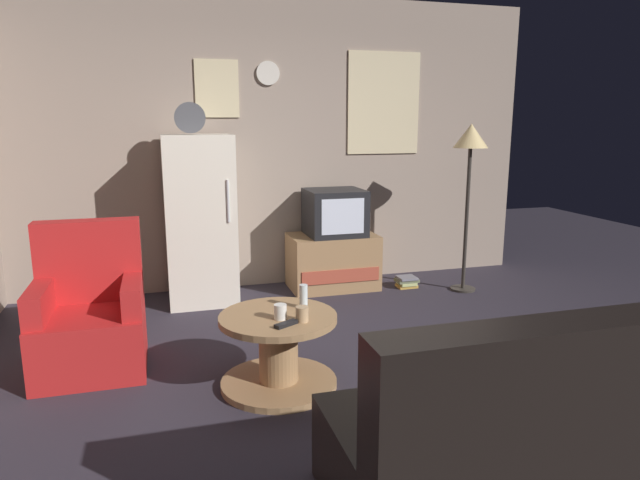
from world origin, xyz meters
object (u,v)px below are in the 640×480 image
tv_stand (333,261)px  couch (537,438)px  mug_ceramic_white (280,312)px  crt_tv (335,212)px  book_stack (407,282)px  coffee_table (278,351)px  wine_glass (304,296)px  armchair (90,318)px  standing_lamp (470,149)px  mug_ceramic_tan (302,314)px  remote_control (286,324)px  fridge (200,219)px

tv_stand → couch: couch is taller
mug_ceramic_white → couch: couch is taller
crt_tv → book_stack: (0.69, -0.20, -0.69)m
coffee_table → wine_glass: bearing=25.9°
mug_ceramic_white → armchair: 1.35m
standing_lamp → coffee_table: 2.85m
mug_ceramic_tan → remote_control: bearing=-156.1°
wine_glass → mug_ceramic_white: 0.25m
fridge → remote_control: 2.11m
tv_stand → standing_lamp: size_ratio=0.53×
mug_ceramic_white → couch: (0.81, -1.31, -0.20)m
coffee_table → crt_tv: bearing=63.3°
wine_glass → remote_control: (-0.18, -0.28, -0.06)m
tv_stand → wine_glass: size_ratio=5.60×
fridge → tv_stand: (1.26, 0.05, -0.49)m
crt_tv → book_stack: crt_tv is taller
mug_ceramic_tan → wine_glass: bearing=73.5°
mug_ceramic_white → mug_ceramic_tan: 0.14m
standing_lamp → remote_control: 2.87m
tv_stand → coffee_table: size_ratio=1.17×
crt_tv → couch: size_ratio=0.32×
crt_tv → couch: (-0.15, -3.31, -0.44)m
mug_ceramic_tan → crt_tv: bearing=67.6°
wine_glass → mug_ceramic_tan: 0.25m
standing_lamp → armchair: (-3.28, -0.86, -1.02)m
tv_stand → wine_glass: wine_glass is taller
crt_tv → armchair: crt_tv is taller
mug_ceramic_white → remote_control: bearing=-86.7°
standing_lamp → armchair: 3.54m
coffee_table → book_stack: size_ratio=3.37×
fridge → armchair: (-0.82, -1.24, -0.42)m
fridge → mug_ceramic_tan: size_ratio=19.67×
wine_glass → mug_ceramic_tan: (-0.07, -0.24, -0.03)m
crt_tv → standing_lamp: bearing=-19.9°
mug_ceramic_tan → tv_stand: bearing=68.0°
crt_tv → coffee_table: crt_tv is taller
couch → remote_control: bearing=124.2°
couch → armchair: bearing=134.0°
mug_ceramic_tan → couch: 1.43m
coffee_table → remote_control: 0.31m
fridge → tv_stand: bearing=2.4°
mug_ceramic_tan → armchair: bearing=147.9°
coffee_table → book_stack: bearing=46.2°
coffee_table → mug_ceramic_white: 0.29m
remote_control → tv_stand: bearing=36.6°
fridge → book_stack: 2.09m
fridge → standing_lamp: fridge is taller
crt_tv → wine_glass: crt_tv is taller
mug_ceramic_tan → book_stack: mug_ceramic_tan is taller
standing_lamp → armchair: size_ratio=1.66×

